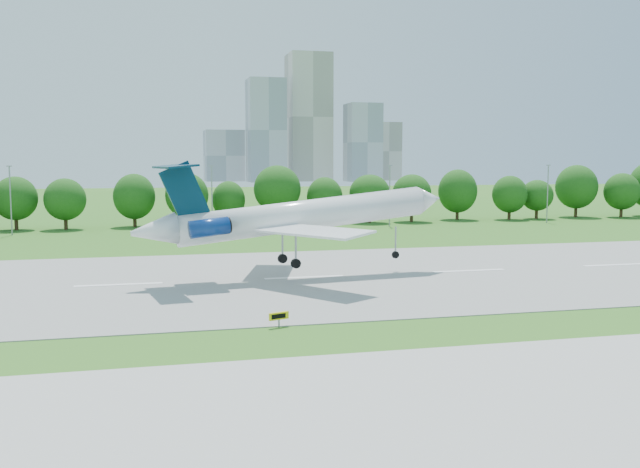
% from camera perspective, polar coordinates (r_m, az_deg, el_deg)
% --- Properties ---
extents(ground, '(600.00, 600.00, 0.00)m').
position_cam_1_polar(ground, '(53.51, -16.73, -8.51)').
color(ground, '#276219').
rests_on(ground, ground).
extents(runway, '(400.00, 45.00, 0.08)m').
position_cam_1_polar(runway, '(77.95, -15.81, -3.95)').
color(runway, gray).
rests_on(runway, ground).
extents(taxiway, '(400.00, 23.00, 0.08)m').
position_cam_1_polar(taxiway, '(36.35, -18.20, -15.43)').
color(taxiway, '#ADADA8').
rests_on(taxiway, ground).
extents(tree_line, '(288.40, 8.40, 10.40)m').
position_cam_1_polar(tree_line, '(143.99, -14.96, 2.96)').
color(tree_line, '#382314').
rests_on(tree_line, ground).
extents(light_poles, '(175.90, 0.25, 12.19)m').
position_cam_1_polar(light_poles, '(134.08, -16.12, 2.79)').
color(light_poles, gray).
rests_on(light_poles, ground).
extents(skyline, '(127.00, 52.00, 80.00)m').
position_cam_1_polar(skyline, '(453.29, -1.40, 8.10)').
color(skyline, '#B2B2B7').
rests_on(skyline, ground).
extents(airliner, '(36.65, 26.31, 11.58)m').
position_cam_1_polar(airliner, '(78.26, -2.44, 1.46)').
color(airliner, white).
rests_on(airliner, ground).
extents(taxi_sign_right, '(1.67, 0.76, 1.20)m').
position_cam_1_polar(taxi_sign_right, '(56.45, -3.31, -6.59)').
color(taxi_sign_right, gray).
rests_on(taxi_sign_right, ground).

